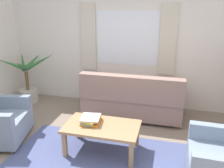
{
  "coord_description": "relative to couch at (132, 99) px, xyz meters",
  "views": [
    {
      "loc": [
        0.91,
        -2.63,
        2.15
      ],
      "look_at": [
        0.06,
        0.7,
        0.96
      ],
      "focal_mm": 37.78,
      "sensor_mm": 36.0,
      "label": 1
    }
  ],
  "objects": [
    {
      "name": "ground_plane",
      "position": [
        -0.24,
        -1.57,
        -0.37
      ],
      "size": [
        6.24,
        6.24,
        0.0
      ],
      "primitive_type": "plane",
      "color": "gray"
    },
    {
      "name": "potted_plant",
      "position": [
        -2.4,
        0.18,
        0.08
      ],
      "size": [
        1.17,
        1.14,
        1.17
      ],
      "color": "#B7B2A8",
      "rests_on": "ground_plane"
    },
    {
      "name": "coffee_table",
      "position": [
        -0.24,
        -1.26,
        0.01
      ],
      "size": [
        1.1,
        0.64,
        0.44
      ],
      "color": "#A87F56",
      "rests_on": "ground_plane"
    },
    {
      "name": "wall_back",
      "position": [
        -0.24,
        0.69,
        0.93
      ],
      "size": [
        5.32,
        0.12,
        2.6
      ],
      "primitive_type": "cube",
      "color": "silver",
      "rests_on": "ground_plane"
    },
    {
      "name": "area_rug",
      "position": [
        -0.24,
        -1.57,
        -0.36
      ],
      "size": [
        2.55,
        1.62,
        0.01
      ],
      "primitive_type": "cube",
      "color": "#4C5684",
      "rests_on": "ground_plane"
    },
    {
      "name": "couch",
      "position": [
        0.0,
        0.0,
        0.0
      ],
      "size": [
        1.9,
        0.82,
        0.92
      ],
      "rotation": [
        0.0,
        0.0,
        3.14
      ],
      "color": "gray",
      "rests_on": "ground_plane"
    },
    {
      "name": "window_with_curtains",
      "position": [
        -0.24,
        0.61,
        1.08
      ],
      "size": [
        1.98,
        0.07,
        1.4
      ],
      "color": "white"
    },
    {
      "name": "book_stack_on_table",
      "position": [
        -0.42,
        -1.22,
        0.12
      ],
      "size": [
        0.32,
        0.34,
        0.1
      ],
      "color": "orange",
      "rests_on": "coffee_table"
    }
  ]
}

